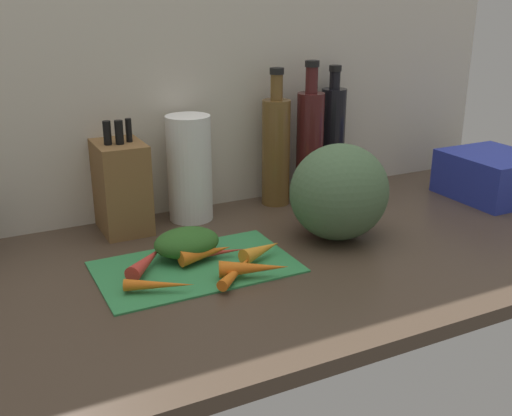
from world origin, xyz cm
name	(u,v)px	position (x,y,z in cm)	size (l,w,h in cm)	color
ground_plane	(295,256)	(0.00, 0.00, -1.50)	(170.00, 80.00, 3.00)	#47382B
wall_back	(224,92)	(0.00, 38.50, 30.00)	(170.00, 3.00, 60.00)	beige
cutting_board	(196,266)	(-23.35, 1.34, 0.40)	(40.97, 25.12, 0.80)	#338C4C
carrot_0	(254,268)	(-14.89, -9.07, 2.55)	(3.50, 3.50, 14.05)	orange
carrot_1	(239,269)	(-17.16, -6.89, 1.97)	(2.34, 2.34, 16.65)	orange
carrot_2	(147,261)	(-32.90, 4.15, 2.46)	(3.32, 3.32, 13.92)	red
carrot_3	(159,285)	(-33.87, -6.59, 2.00)	(2.41, 2.41, 13.40)	orange
carrot_4	(215,253)	(-18.45, 2.70, 1.87)	(2.13, 2.13, 14.16)	red
carrot_5	(206,253)	(-20.62, 2.23, 2.55)	(3.50, 3.50, 11.92)	orange
carrot_6	(262,250)	(-9.40, -1.71, 2.54)	(3.48, 3.48, 10.86)	orange
carrot_greens_pile	(187,242)	(-23.34, 6.52, 3.82)	(14.29, 10.99, 6.04)	#2D6023
winter_squash	(339,192)	(12.65, 2.15, 11.22)	(23.50, 21.35, 22.44)	#4C6B47
knife_block	(121,186)	(-30.90, 30.08, 11.03)	(11.04, 15.84, 27.20)	brown
paper_towel_roll	(190,168)	(-13.61, 29.50, 13.27)	(11.05, 11.05, 26.55)	white
bottle_0	(276,149)	(11.35, 30.43, 15.14)	(7.52, 7.52, 36.50)	brown
bottle_1	(310,144)	(21.28, 29.46, 15.86)	(7.39, 7.39, 37.96)	#471919
bottle_2	(332,139)	(30.56, 32.40, 15.55)	(6.97, 6.97, 35.98)	black
dish_rack	(492,176)	(68.36, 7.94, 6.21)	(22.53, 24.61, 12.42)	#2838AD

